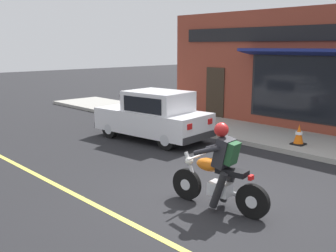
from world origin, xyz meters
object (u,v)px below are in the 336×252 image
Objects in this scene: car_hatchback at (154,116)px; traffic_cone at (299,135)px; motorcycle_with_rider at (219,173)px; fire_hydrant at (168,105)px.

car_hatchback is 4.41m from traffic_cone.
motorcycle_with_rider is 5.10m from traffic_cone.
car_hatchback is 4.47× the size of fire_hydrant.
traffic_cone is (4.97, 1.09, -0.25)m from motorcycle_with_rider.
traffic_cone is 6.14m from fire_hydrant.
motorcycle_with_rider is at bearing -119.36° from car_hatchback.
car_hatchback reaches higher than fire_hydrant.
motorcycle_with_rider is 0.51× the size of car_hatchback.
motorcycle_with_rider is 3.36× the size of traffic_cone.
traffic_cone is at bearing 12.36° from motorcycle_with_rider.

